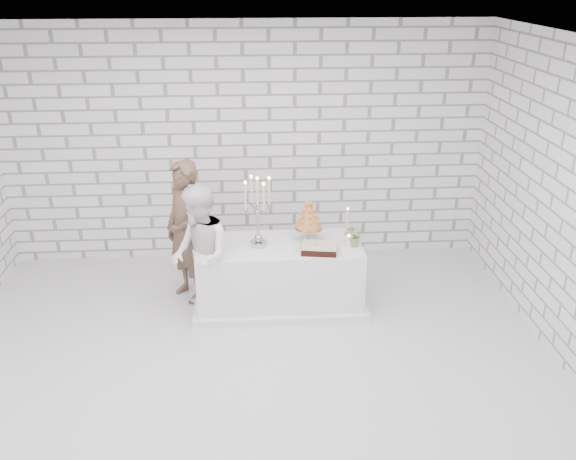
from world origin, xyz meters
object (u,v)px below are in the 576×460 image
at_px(bride, 200,256).
at_px(croquembouche, 309,220).
at_px(candelabra, 258,212).
at_px(groom, 186,232).
at_px(cake_table, 280,275).

relative_size(bride, croquembouche, 3.16).
height_order(candelabra, croquembouche, candelabra).
bearing_deg(groom, croquembouche, 44.41).
relative_size(cake_table, candelabra, 2.28).
bearing_deg(candelabra, croquembouche, 11.25).
bearing_deg(bride, croquembouche, 90.04).
height_order(bride, croquembouche, bride).
bearing_deg(cake_table, groom, 166.90).
bearing_deg(candelabra, groom, 162.18).
xyz_separation_m(bride, candelabra, (0.62, 0.23, 0.38)).
distance_m(cake_table, candelabra, 0.80).
relative_size(groom, croquembouche, 3.42).
distance_m(groom, candelabra, 0.91).
xyz_separation_m(cake_table, croquembouche, (0.33, 0.09, 0.62)).
distance_m(cake_table, groom, 1.15).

